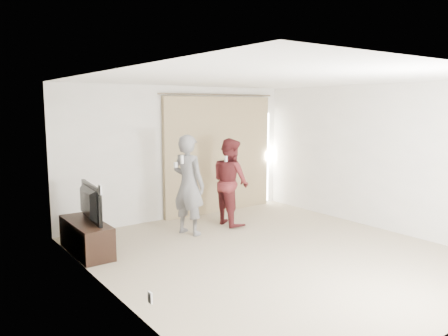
{
  "coord_description": "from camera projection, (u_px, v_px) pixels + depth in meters",
  "views": [
    {
      "loc": [
        -4.33,
        -4.7,
        2.21
      ],
      "look_at": [
        -0.04,
        1.2,
        1.17
      ],
      "focal_mm": 35.0,
      "sensor_mm": 36.0,
      "label": 1
    }
  ],
  "objects": [
    {
      "name": "tv_console",
      "position": [
        86.0,
        237.0,
        6.6
      ],
      "size": [
        0.44,
        1.27,
        0.49
      ],
      "primitive_type": "cube",
      "color": "black",
      "rests_on": "ground"
    },
    {
      "name": "person_man",
      "position": [
        189.0,
        185.0,
        7.5
      ],
      "size": [
        0.61,
        0.74,
        1.73
      ],
      "color": "slate",
      "rests_on": "ground"
    },
    {
      "name": "person_woman",
      "position": [
        231.0,
        182.0,
        8.13
      ],
      "size": [
        0.67,
        0.83,
        1.62
      ],
      "color": "#5A1D1F",
      "rests_on": "ground"
    },
    {
      "name": "ceiling",
      "position": [
        276.0,
        79.0,
        6.23
      ],
      "size": [
        5.0,
        5.5,
        0.01
      ],
      "primitive_type": "cube",
      "color": "white",
      "rests_on": "wall_back"
    },
    {
      "name": "wall_back",
      "position": [
        180.0,
        152.0,
        8.62
      ],
      "size": [
        5.0,
        0.04,
        2.6
      ],
      "primitive_type": "cube",
      "color": "white",
      "rests_on": "ground"
    },
    {
      "name": "wall_left",
      "position": [
        111.0,
        187.0,
        4.96
      ],
      "size": [
        0.04,
        5.5,
        2.6
      ],
      "color": "white",
      "rests_on": "ground"
    },
    {
      "name": "curtain",
      "position": [
        219.0,
        155.0,
        9.11
      ],
      "size": [
        2.8,
        0.11,
        2.46
      ],
      "color": "tan",
      "rests_on": "ground"
    },
    {
      "name": "floor",
      "position": [
        273.0,
        253.0,
        6.6
      ],
      "size": [
        5.5,
        5.5,
        0.0
      ],
      "primitive_type": "plane",
      "color": "tan",
      "rests_on": "ground"
    },
    {
      "name": "tv",
      "position": [
        85.0,
        203.0,
        6.53
      ],
      "size": [
        0.21,
        0.99,
        0.57
      ],
      "primitive_type": "imported",
      "rotation": [
        0.0,
        0.0,
        1.48
      ],
      "color": "black",
      "rests_on": "tv_console"
    },
    {
      "name": "scratching_post",
      "position": [
        86.0,
        232.0,
        7.1
      ],
      "size": [
        0.34,
        0.34,
        0.45
      ],
      "color": "tan",
      "rests_on": "ground"
    }
  ]
}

